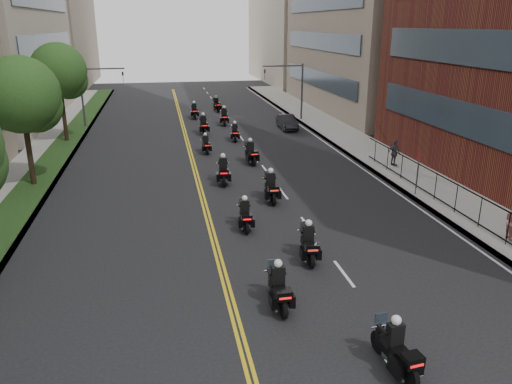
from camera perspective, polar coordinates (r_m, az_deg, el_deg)
sidewalk_right at (r=36.28m, az=14.82°, el=3.34°), size 4.00×90.00×0.15m
sidewalk_left at (r=33.91m, az=-24.96°, el=1.13°), size 4.00×90.00×0.15m
grass_strip at (r=33.69m, az=-23.67°, el=1.37°), size 2.00×90.00×0.04m
building_right_far at (r=88.20m, az=6.00°, el=20.99°), size 15.00×28.00×26.00m
iron_fence at (r=24.94m, az=25.51°, el=-2.86°), size 0.05×28.00×1.50m
traffic_signal_right at (r=50.53m, az=4.23°, el=12.27°), size 4.09×0.20×5.60m
traffic_signal_left at (r=49.20m, az=-18.23°, el=11.24°), size 4.09×0.20×5.60m
motorcycle_1 at (r=15.05m, az=15.74°, el=-17.01°), size 0.68×2.30×1.70m
motorcycle_2 at (r=17.39m, az=2.61°, el=-10.99°), size 0.53×2.32×1.72m
motorcycle_3 at (r=20.70m, az=6.02°, el=-5.99°), size 0.67×2.33×1.72m
motorcycle_4 at (r=23.69m, az=-1.26°, el=-2.73°), size 0.54×2.18×1.61m
motorcycle_5 at (r=27.36m, az=1.73°, el=0.44°), size 0.60×2.49×1.84m
motorcycle_6 at (r=30.46m, az=-3.76°, el=2.33°), size 0.67×2.52×1.86m
motorcycle_7 at (r=34.84m, az=-0.60°, el=4.42°), size 0.65×2.42×1.79m
motorcycle_8 at (r=37.92m, az=-5.76°, el=5.35°), size 0.49×2.09×1.54m
motorcycle_9 at (r=41.86m, az=-2.43°, el=6.76°), size 0.63×2.24×1.65m
motorcycle_10 at (r=44.71m, az=-6.02°, el=7.56°), size 0.60×2.55×1.88m
motorcycle_11 at (r=48.68m, az=-3.65°, el=8.51°), size 0.69×2.50×1.85m
motorcycle_12 at (r=52.47m, az=-7.06°, el=9.12°), size 0.55×2.41×1.78m
motorcycle_13 at (r=56.30m, az=-4.53°, el=9.84°), size 0.71×2.40×1.78m
parked_sedan at (r=46.75m, az=3.58°, el=7.98°), size 1.43×3.93×1.29m
pedestrian_c at (r=34.92m, az=15.55°, el=4.32°), size 0.72×1.12×1.77m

